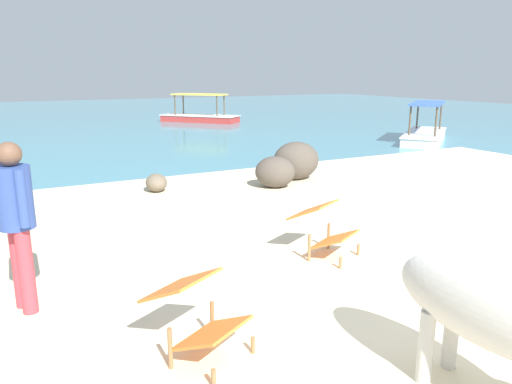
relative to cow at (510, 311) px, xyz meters
name	(u,v)px	position (x,y,z in m)	size (l,w,h in m)	color
sand_beach	(416,307)	(0.64, 1.36, -0.74)	(18.00, 14.00, 0.04)	beige
water_surface	(78,120)	(0.64, 23.36, -0.76)	(60.00, 36.00, 0.03)	teal
cow	(510,311)	(0.00, 0.00, 0.00)	(0.78, 1.96, 1.10)	beige
deck_chair_near	(197,311)	(-1.56, 1.55, -0.34)	(0.84, 0.93, 0.68)	olive
deck_chair_far	(323,226)	(0.61, 2.88, -0.34)	(0.83, 0.92, 0.68)	olive
person_standing	(16,215)	(-2.73, 3.05, 0.22)	(0.32, 0.49, 1.62)	#CC3D47
shore_rock_medium	(275,172)	(1.92, 6.36, -0.41)	(0.79, 0.66, 0.62)	brown
shore_rock_small	(296,161)	(2.70, 6.81, -0.32)	(1.01, 0.76, 0.80)	brown
shore_rock_flat	(156,183)	(-0.25, 7.13, -0.55)	(0.54, 0.40, 0.34)	#756651
boat_red	(200,116)	(5.53, 19.63, -0.47)	(3.27, 3.54, 1.29)	#C63833
boat_white	(425,133)	(9.71, 9.88, -0.47)	(3.60, 3.18, 1.29)	white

